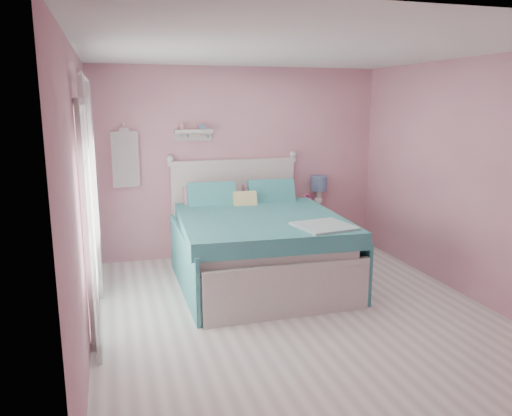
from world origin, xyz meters
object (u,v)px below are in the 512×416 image
nightstand (314,230)px  vase (307,205)px  bed (256,245)px  table_lamp (319,186)px  teacup (314,209)px

nightstand → vase: vase is taller
bed → nightstand: size_ratio=3.88×
vase → table_lamp: bearing=24.7°
nightstand → bed: bearing=-140.8°
table_lamp → teacup: bearing=-126.1°
teacup → bed: bearing=-143.5°
bed → teacup: size_ratio=27.19×
nightstand → table_lamp: (0.10, 0.09, 0.63)m
table_lamp → vase: size_ratio=3.43×
nightstand → vase: size_ratio=4.45×
vase → teacup: bearing=-72.1°
bed → teacup: bed is taller
nightstand → teacup: 0.37m
table_lamp → vase: 0.35m
bed → vase: size_ratio=17.28×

